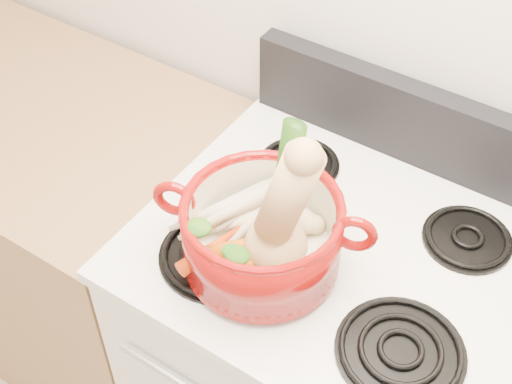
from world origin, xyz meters
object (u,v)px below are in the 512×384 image
Objects in this scene: stove_body at (328,376)px; squash at (277,209)px; leek at (285,190)px; dutch_oven at (262,234)px.

squash reaches higher than stove_body.
dutch_oven is at bearing -122.91° from leek.
dutch_oven is 1.01× the size of squash.
stove_body is 3.18× the size of leek.
dutch_oven is at bearing 137.17° from squash.
stove_body is at bearing 31.31° from dutch_oven.
squash is 0.99× the size of leek.
stove_body is 3.19× the size of dutch_oven.
leek is at bearing 82.33° from squash.
squash reaches higher than leek.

